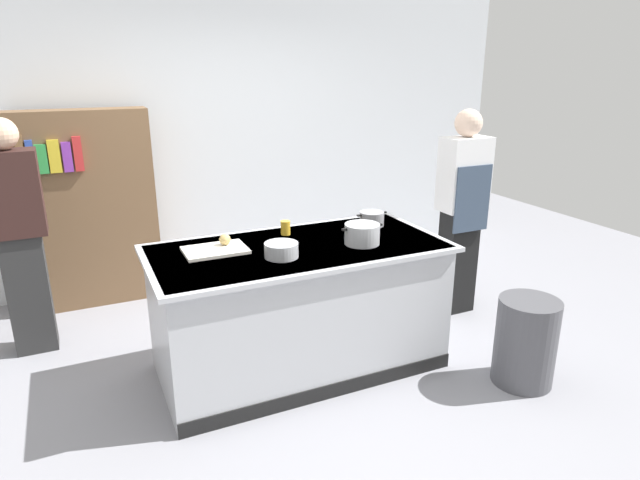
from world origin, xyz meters
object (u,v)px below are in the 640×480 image
(stock_pot, at_px, (362,234))
(sauce_pan, at_px, (372,219))
(onion, at_px, (225,239))
(juice_cup, at_px, (285,228))
(person_chef, at_px, (462,208))
(bookshelf, at_px, (89,210))
(trash_bin, at_px, (526,342))
(mixing_bowl, at_px, (281,250))
(person_guest, at_px, (19,234))

(stock_pot, bearing_deg, sauce_pan, 51.57)
(onion, bearing_deg, juice_cup, 12.37)
(stock_pot, bearing_deg, person_chef, 19.81)
(juice_cup, bearing_deg, bookshelf, 128.89)
(sauce_pan, bearing_deg, bookshelf, 140.13)
(stock_pot, height_order, juice_cup, stock_pot)
(stock_pot, xyz_separation_m, bookshelf, (-1.62, 1.93, -0.12))
(onion, xyz_separation_m, person_chef, (2.04, 0.12, -0.04))
(trash_bin, relative_size, person_chef, 0.35)
(mixing_bowl, bearing_deg, person_guest, 141.48)
(mixing_bowl, bearing_deg, trash_bin, -24.48)
(juice_cup, distance_m, bookshelf, 1.96)
(onion, relative_size, mixing_bowl, 0.35)
(trash_bin, height_order, person_guest, person_guest)
(stock_pot, bearing_deg, person_guest, 150.55)
(person_chef, height_order, bookshelf, person_chef)
(sauce_pan, height_order, person_guest, person_guest)
(stock_pot, bearing_deg, mixing_bowl, -177.93)
(juice_cup, bearing_deg, stock_pot, -46.16)
(juice_cup, relative_size, person_guest, 0.06)
(person_guest, bearing_deg, juice_cup, 62.50)
(trash_bin, bearing_deg, person_guest, 147.83)
(onion, xyz_separation_m, sauce_pan, (1.13, 0.04, -0.00))
(person_guest, bearing_deg, bookshelf, 143.17)
(juice_cup, xyz_separation_m, person_guest, (-1.72, 0.78, -0.04))
(person_chef, bearing_deg, onion, 82.45)
(stock_pot, distance_m, bookshelf, 2.52)
(stock_pot, bearing_deg, juice_cup, 133.84)
(sauce_pan, bearing_deg, stock_pot, -128.43)
(onion, xyz_separation_m, bookshelf, (-0.76, 1.62, -0.10))
(mixing_bowl, bearing_deg, stock_pot, 2.07)
(sauce_pan, xyz_separation_m, person_chef, (0.90, 0.08, -0.04))
(sauce_pan, height_order, bookshelf, bookshelf)
(juice_cup, height_order, person_guest, person_guest)
(sauce_pan, xyz_separation_m, bookshelf, (-1.89, 1.58, -0.10))
(mixing_bowl, xyz_separation_m, trash_bin, (1.46, -0.67, -0.65))
(stock_pot, xyz_separation_m, person_guest, (-2.11, 1.19, -0.06))
(stock_pot, xyz_separation_m, trash_bin, (0.88, -0.69, -0.67))
(sauce_pan, height_order, mixing_bowl, sauce_pan)
(onion, xyz_separation_m, stock_pot, (0.86, -0.31, 0.01))
(onion, xyz_separation_m, person_guest, (-1.25, 0.89, -0.05))
(mixing_bowl, height_order, bookshelf, bookshelf)
(onion, height_order, juice_cup, juice_cup)
(stock_pot, distance_m, person_chef, 1.26)
(onion, height_order, person_chef, person_chef)
(person_chef, bearing_deg, trash_bin, 153.82)
(sauce_pan, bearing_deg, person_guest, 160.50)
(onion, relative_size, juice_cup, 0.75)
(person_chef, bearing_deg, stock_pot, 98.91)
(onion, relative_size, trash_bin, 0.13)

